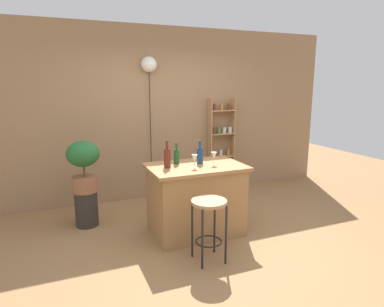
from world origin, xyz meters
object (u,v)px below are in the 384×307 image
Objects in this scene: potted_plant at (83,163)px; spice_shelf at (221,145)px; plant_stool at (87,209)px; pendant_globe_light at (149,66)px; bottle_vinegar at (200,155)px; wine_glass_center at (195,158)px; bottle_sauce_amber at (176,156)px; bar_stool at (209,215)px; bottle_soda_blue at (167,157)px; wine_glass_left at (214,156)px.

spice_shelf is at bearing 17.02° from potted_plant.
plant_stool is at bearing -162.98° from spice_shelf.
pendant_globe_light reaches higher than plant_stool.
wine_glass_center is at bearing -130.09° from bottle_vinegar.
bar_stool is at bearing -86.64° from bottle_sauce_amber.
wine_glass_center is (1.21, -0.88, 0.13)m from potted_plant.
bottle_sauce_amber is 1.63× the size of wine_glass_center.
bottle_soda_blue is 2.05× the size of wine_glass_center.
wine_glass_center is 0.07× the size of pendant_globe_light.
spice_shelf is at bearing -1.71° from pendant_globe_light.
bar_stool is 2.35× the size of bottle_vinegar.
potted_plant is 2.34× the size of bottle_vinegar.
pendant_globe_light reaches higher than potted_plant.
spice_shelf reaches higher than wine_glass_left.
wine_glass_left is at bearing 60.32° from bar_stool.
potted_plant is 1.50m from wine_glass_center.
pendant_globe_light is at bearing 99.11° from bottle_vinegar.
bottle_vinegar reaches higher than plant_stool.
plant_stool is 1.45m from bottle_sauce_amber.
bottle_sauce_amber is 0.79× the size of bottle_soda_blue.
bottle_vinegar is (-1.04, -1.43, 0.18)m from spice_shelf.
potted_plant is 1.72m from wine_glass_left.
bar_stool is 0.88m from wine_glass_left.
bottle_vinegar is at bearing 5.57° from bottle_soda_blue.
bottle_soda_blue is at bearing -39.02° from potted_plant.
bottle_soda_blue is 0.15× the size of pendant_globe_light.
bar_stool is at bearing -106.80° from bottle_vinegar.
plant_stool is 1.43× the size of bottle_soda_blue.
bottle_soda_blue is (-0.22, 0.73, 0.50)m from bar_stool.
bottle_soda_blue is at bearing -39.02° from plant_stool.
bottle_sauce_amber is 0.12× the size of pendant_globe_light.
plant_stool is at bearing 151.02° from wine_glass_left.
potted_plant is at bearing -145.51° from pendant_globe_light.
bar_stool is 0.42× the size of spice_shelf.
bottle_soda_blue reaches higher than plant_stool.
potted_plant reaches higher than bottle_sauce_amber.
potted_plant is 2.57× the size of bottle_sauce_amber.
wine_glass_left is at bearing -28.92° from bottle_sauce_amber.
bar_stool is 0.91m from bottle_soda_blue.
bottle_vinegar reaches higher than wine_glass_center.
plant_stool is 1.41m from bottle_soda_blue.
bar_stool is 1.44× the size of plant_stool.
bar_stool is at bearing -119.68° from wine_glass_left.
pendant_globe_light reaches higher than bottle_soda_blue.
wine_glass_center is at bearing -64.27° from bottle_sauce_amber.
bottle_sauce_amber is 0.47m from wine_glass_left.
bottle_vinegar reaches higher than potted_plant.
potted_plant is 1.54m from bottle_vinegar.
spice_shelf reaches higher than plant_stool.
bar_stool is at bearing -52.31° from plant_stool.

